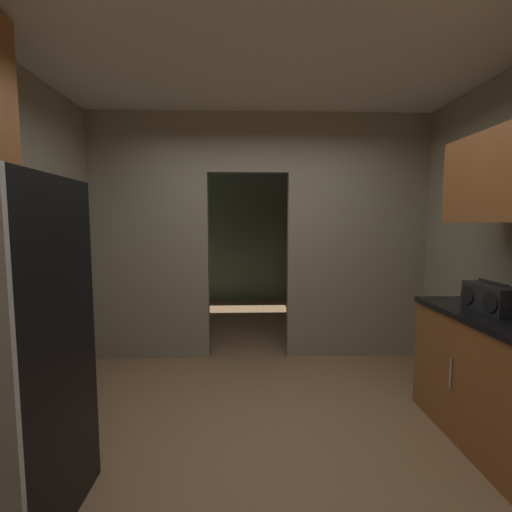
{
  "coord_description": "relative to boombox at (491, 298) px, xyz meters",
  "views": [
    {
      "loc": [
        -0.18,
        -2.27,
        1.54
      ],
      "look_at": [
        -0.08,
        0.73,
        1.26
      ],
      "focal_mm": 24.81,
      "sensor_mm": 36.0,
      "label": 1
    }
  ],
  "objects": [
    {
      "name": "boombox",
      "position": [
        0.0,
        0.0,
        0.0
      ],
      "size": [
        0.19,
        0.4,
        0.22
      ],
      "color": "black",
      "rests_on": "lower_cabinet_run"
    },
    {
      "name": "kitchen_overhead_slab",
      "position": [
        -1.54,
        0.42,
        1.76
      ],
      "size": [
        4.18,
        7.48,
        0.06
      ],
      "primitive_type": "cube",
      "color": "silver"
    },
    {
      "name": "ground",
      "position": [
        -1.54,
        -0.1,
        -1.02
      ],
      "size": [
        20.0,
        20.0,
        0.0
      ],
      "primitive_type": "plane",
      "color": "#93704C"
    },
    {
      "name": "adjoining_room_shell",
      "position": [
        -1.54,
        3.78,
        0.36
      ],
      "size": [
        3.78,
        3.15,
        2.74
      ],
      "color": "slate",
      "rests_on": "ground"
    },
    {
      "name": "kitchen_partition",
      "position": [
        -1.51,
        1.64,
        0.43
      ],
      "size": [
        3.78,
        0.12,
        2.74
      ],
      "color": "gray",
      "rests_on": "ground"
    }
  ]
}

